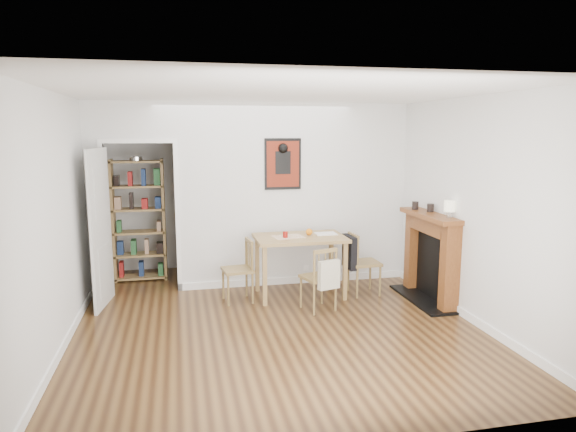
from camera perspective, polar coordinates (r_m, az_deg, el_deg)
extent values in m
plane|color=brown|center=(6.24, -1.72, -11.30)|extent=(5.20, 5.20, 0.00)
plane|color=silver|center=(8.46, -4.96, 3.21)|extent=(4.50, 0.00, 4.50)
plane|color=silver|center=(3.43, 6.10, -5.91)|extent=(4.50, 0.00, 4.50)
plane|color=silver|center=(5.94, -23.67, -0.16)|extent=(0.00, 5.20, 5.20)
plane|color=silver|center=(6.68, 17.57, 1.18)|extent=(0.00, 5.20, 5.20)
plane|color=white|center=(5.85, -1.84, 13.27)|extent=(5.20, 5.20, 0.00)
cube|color=silver|center=(7.38, 0.66, 2.35)|extent=(3.35, 0.10, 2.60)
cube|color=silver|center=(7.28, -20.56, 1.66)|extent=(0.25, 0.10, 2.60)
cube|color=silver|center=(7.16, -16.41, 9.98)|extent=(0.90, 0.10, 0.55)
cube|color=white|center=(7.31, -19.70, -0.45)|extent=(0.06, 0.14, 2.05)
cube|color=white|center=(7.24, -12.15, -0.20)|extent=(0.06, 0.14, 2.05)
cube|color=white|center=(7.58, 0.74, -7.13)|extent=(3.35, 0.02, 0.10)
cube|color=white|center=(5.70, -23.93, -13.65)|extent=(0.02, 4.00, 0.10)
cube|color=white|center=(6.47, 19.59, -10.61)|extent=(0.02, 4.00, 0.10)
cube|color=silver|center=(6.85, -20.10, -1.31)|extent=(0.15, 0.80, 2.00)
cube|color=black|center=(7.24, -0.58, 5.79)|extent=(0.52, 0.02, 0.72)
cube|color=maroon|center=(7.23, -0.56, 5.79)|extent=(0.46, 0.00, 0.64)
cube|color=#9B7D48|center=(6.86, 1.34, -2.45)|extent=(1.20, 0.76, 0.04)
cube|color=#9B7D48|center=(6.56, -2.60, -6.71)|extent=(0.05, 0.05, 0.77)
cube|color=#9B7D48|center=(6.81, 6.35, -6.15)|extent=(0.05, 0.05, 0.77)
cube|color=#9B7D48|center=(7.16, -3.45, -5.33)|extent=(0.05, 0.05, 0.77)
cube|color=#9B7D48|center=(7.39, 4.80, -4.88)|extent=(0.05, 0.05, 0.77)
cube|color=black|center=(6.97, 6.81, -3.99)|extent=(0.11, 0.35, 0.45)
cube|color=#B9B09A|center=(6.22, 4.43, -6.47)|extent=(0.29, 0.17, 0.35)
cube|color=#9B7D48|center=(7.96, -18.82, -0.52)|extent=(0.04, 0.30, 1.81)
cube|color=#9B7D48|center=(7.90, -13.61, -0.35)|extent=(0.04, 0.30, 1.81)
cube|color=#9B7D48|center=(8.11, -15.94, -6.47)|extent=(0.76, 0.30, 0.03)
cube|color=#9B7D48|center=(7.95, -16.16, -1.72)|extent=(0.76, 0.30, 0.03)
cube|color=#9B7D48|center=(7.83, -16.51, 5.82)|extent=(0.76, 0.30, 0.03)
cube|color=maroon|center=(7.92, -16.22, -0.44)|extent=(0.67, 0.25, 0.25)
cube|color=brown|center=(6.57, 17.54, -5.63)|extent=(0.20, 0.16, 1.10)
cube|color=brown|center=(7.42, 13.77, -3.77)|extent=(0.20, 0.16, 1.10)
cube|color=brown|center=(6.86, 15.53, 0.04)|extent=(0.30, 1.21, 0.06)
cube|color=brown|center=(6.90, 15.70, -1.02)|extent=(0.20, 0.85, 0.20)
cube|color=black|center=(7.04, 15.94, -5.40)|extent=(0.08, 0.81, 0.88)
cube|color=black|center=(7.11, 14.91, -8.87)|extent=(0.45, 1.25, 0.03)
cylinder|color=maroon|center=(6.76, -0.30, -2.08)|extent=(0.07, 0.07, 0.09)
sphere|color=orange|center=(6.94, 2.37, -1.77)|extent=(0.09, 0.09, 0.09)
cube|color=#F0DEC6|center=(6.82, 0.03, -2.32)|extent=(0.43, 0.35, 0.00)
cube|color=white|center=(7.02, 4.21, -1.97)|extent=(0.28, 0.21, 0.01)
cylinder|color=silver|center=(6.56, 17.48, 0.14)|extent=(0.07, 0.07, 0.08)
cylinder|color=#ECE7C4|center=(6.55, 17.52, 1.06)|extent=(0.14, 0.14, 0.14)
cylinder|color=black|center=(6.97, 15.54, 0.88)|extent=(0.09, 0.09, 0.11)
cylinder|color=black|center=(7.13, 13.95, 1.13)|extent=(0.09, 0.09, 0.11)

